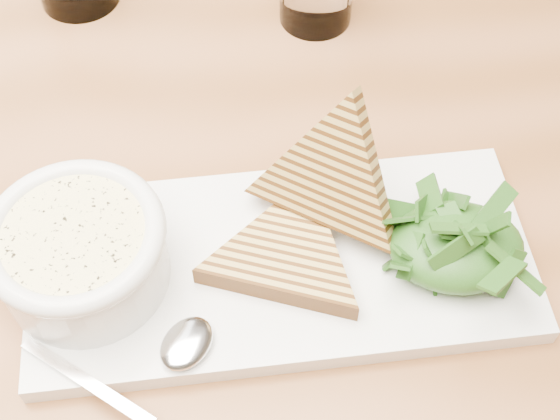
{
  "coord_description": "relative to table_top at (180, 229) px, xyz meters",
  "views": [
    {
      "loc": [
        0.26,
        -0.54,
        1.23
      ],
      "look_at": [
        0.27,
        -0.22,
        0.78
      ],
      "focal_mm": 50.0,
      "sensor_mm": 36.0,
      "label": 1
    }
  ],
  "objects": [
    {
      "name": "floor",
      "position": [
        -0.19,
        0.19,
        -0.71
      ],
      "size": [
        6.0,
        6.0,
        0.0
      ],
      "primitive_type": "plane",
      "color": "#625F5C",
      "rests_on": "ground"
    },
    {
      "name": "table_top",
      "position": [
        0.0,
        0.0,
        0.0
      ],
      "size": [
        1.3,
        0.9,
        0.04
      ],
      "primitive_type": "cube",
      "rotation": [
        0.0,
        0.0,
        0.05
      ],
      "color": "#935831",
      "rests_on": "ground"
    },
    {
      "name": "platter",
      "position": [
        0.08,
        -0.05,
        0.03
      ],
      "size": [
        0.38,
        0.2,
        0.02
      ],
      "primitive_type": "cube",
      "rotation": [
        0.0,
        0.0,
        0.09
      ],
      "color": "white",
      "rests_on": "table_top"
    },
    {
      "name": "soup_bowl",
      "position": [
        -0.06,
        -0.06,
        0.06
      ],
      "size": [
        0.12,
        0.12,
        0.05
      ],
      "primitive_type": "cylinder",
      "color": "white",
      "rests_on": "platter"
    },
    {
      "name": "soup",
      "position": [
        -0.06,
        -0.06,
        0.09
      ],
      "size": [
        0.1,
        0.1,
        0.01
      ],
      "primitive_type": "cylinder",
      "color": "#FAEA98",
      "rests_on": "soup_bowl"
    },
    {
      "name": "bowl_rim",
      "position": [
        -0.06,
        -0.06,
        0.09
      ],
      "size": [
        0.12,
        0.12,
        0.01
      ],
      "primitive_type": "torus",
      "color": "white",
      "rests_on": "soup_bowl"
    },
    {
      "name": "sandwich_flat",
      "position": [
        0.08,
        -0.06,
        0.05
      ],
      "size": [
        0.17,
        0.17,
        0.02
      ],
      "primitive_type": null,
      "rotation": [
        0.0,
        0.0,
        -0.29
      ],
      "color": "tan",
      "rests_on": "platter"
    },
    {
      "name": "sandwich_lean",
      "position": [
        0.12,
        -0.01,
        0.08
      ],
      "size": [
        0.18,
        0.18,
        0.16
      ],
      "primitive_type": null,
      "rotation": [
        1.1,
        0.0,
        -0.51
      ],
      "color": "tan",
      "rests_on": "sandwich_flat"
    },
    {
      "name": "salad_base",
      "position": [
        0.2,
        -0.06,
        0.06
      ],
      "size": [
        0.1,
        0.08,
        0.04
      ],
      "primitive_type": "ellipsoid",
      "color": "black",
      "rests_on": "platter"
    },
    {
      "name": "arugula_pile",
      "position": [
        0.2,
        -0.06,
        0.06
      ],
      "size": [
        0.11,
        0.1,
        0.05
      ],
      "primitive_type": null,
      "color": "#357122",
      "rests_on": "platter"
    },
    {
      "name": "spoon_bowl",
      "position": [
        0.01,
        -0.12,
        0.04
      ],
      "size": [
        0.05,
        0.05,
        0.01
      ],
      "primitive_type": "ellipsoid",
      "rotation": [
        0.0,
        0.0,
        -0.59
      ],
      "color": "silver",
      "rests_on": "platter"
    },
    {
      "name": "spoon_handle",
      "position": [
        -0.05,
        -0.15,
        0.04
      ],
      "size": [
        0.09,
        0.07,
        0.0
      ],
      "primitive_type": "cube",
      "rotation": [
        0.0,
        0.0,
        -0.59
      ],
      "color": "silver",
      "rests_on": "platter"
    }
  ]
}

